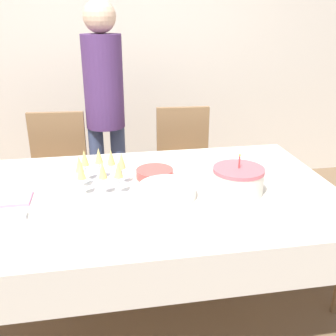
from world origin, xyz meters
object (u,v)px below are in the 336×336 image
at_px(plate_stack_main, 167,191).
at_px(plate_stack_dessert, 155,174).
at_px(person_standing, 104,99).
at_px(dining_chair_far_left, 58,174).
at_px(dining_chair_far_right, 184,166).
at_px(birthday_cake, 238,180).
at_px(champagne_tray, 100,172).

distance_m(plate_stack_main, plate_stack_dessert, 0.25).
distance_m(plate_stack_dessert, person_standing, 0.94).
xyz_separation_m(dining_chair_far_left, plate_stack_dessert, (0.60, -0.75, 0.27)).
bearing_deg(dining_chair_far_right, birthday_cake, -87.13).
height_order(birthday_cake, person_standing, person_standing).
distance_m(birthday_cake, person_standing, 1.31).
bearing_deg(birthday_cake, dining_chair_far_right, 92.87).
distance_m(dining_chair_far_left, plate_stack_main, 1.22).
relative_size(plate_stack_main, person_standing, 0.17).
bearing_deg(dining_chair_far_right, plate_stack_main, -106.96).
height_order(dining_chair_far_left, plate_stack_dessert, dining_chair_far_left).
bearing_deg(champagne_tray, birthday_cake, -14.93).
relative_size(dining_chair_far_left, champagne_tray, 2.64).
bearing_deg(dining_chair_far_left, person_standing, 18.23).
bearing_deg(plate_stack_dessert, dining_chair_far_right, 66.29).
bearing_deg(plate_stack_dessert, person_standing, 105.21).
distance_m(dining_chair_far_right, person_standing, 0.77).
bearing_deg(plate_stack_main, birthday_cake, -1.41).
bearing_deg(birthday_cake, plate_stack_dessert, 145.79).
bearing_deg(plate_stack_dessert, champagne_tray, -164.64).
xyz_separation_m(dining_chair_far_left, person_standing, (0.36, 0.12, 0.51)).
bearing_deg(dining_chair_far_left, birthday_cake, -45.94).
height_order(champagne_tray, plate_stack_main, champagne_tray).
height_order(dining_chair_far_right, birthday_cake, birthday_cake).
bearing_deg(birthday_cake, person_standing, 118.67).
bearing_deg(person_standing, plate_stack_dessert, -74.79).
distance_m(champagne_tray, plate_stack_dessert, 0.31).
xyz_separation_m(birthday_cake, plate_stack_main, (-0.36, 0.01, -0.04)).
relative_size(plate_stack_dessert, person_standing, 0.12).
relative_size(champagne_tray, person_standing, 0.21).
height_order(birthday_cake, plate_stack_dessert, birthday_cake).
distance_m(dining_chair_far_right, plate_stack_main, 1.09).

